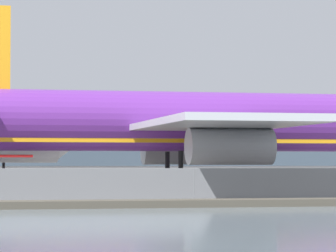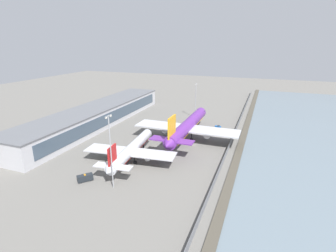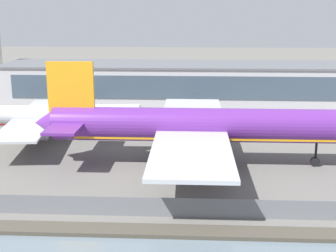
{
  "view_description": "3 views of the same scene",
  "coord_description": "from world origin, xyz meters",
  "px_view_note": "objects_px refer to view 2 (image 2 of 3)",
  "views": [
    {
      "loc": [
        -16.82,
        -85.27,
        2.96
      ],
      "look_at": [
        3.26,
        8.09,
        6.58
      ],
      "focal_mm": 105.0,
      "sensor_mm": 36.0,
      "label": 1
    },
    {
      "loc": [
        -109.8,
        -28.8,
        45.64
      ],
      "look_at": [
        5.06,
        14.76,
        5.9
      ],
      "focal_mm": 28.0,
      "sensor_mm": 36.0,
      "label": 2
    },
    {
      "loc": [
        4.1,
        -70.87,
        25.83
      ],
      "look_at": [
        -0.29,
        14.39,
        4.27
      ],
      "focal_mm": 50.0,
      "sensor_mm": 36.0,
      "label": 3
    }
  ],
  "objects_px": {
    "apron_light_mast_apron_east": "(196,99)",
    "apron_light_mast_apron_west": "(111,149)",
    "cargo_jet_purple": "(187,126)",
    "passenger_jet_silver": "(131,150)",
    "ops_van": "(85,178)",
    "baggage_tug": "(218,127)"
  },
  "relations": [
    {
      "from": "cargo_jet_purple",
      "to": "ops_van",
      "type": "bearing_deg",
      "value": 157.73
    },
    {
      "from": "baggage_tug",
      "to": "apron_light_mast_apron_east",
      "type": "xyz_separation_m",
      "value": [
        15.34,
        17.16,
        11.32
      ]
    },
    {
      "from": "apron_light_mast_apron_east",
      "to": "apron_light_mast_apron_west",
      "type": "bearing_deg",
      "value": 177.72
    },
    {
      "from": "ops_van",
      "to": "baggage_tug",
      "type": "bearing_deg",
      "value": -23.55
    },
    {
      "from": "passenger_jet_silver",
      "to": "apron_light_mast_apron_west",
      "type": "xyz_separation_m",
      "value": [
        -19.82,
        -3.89,
        8.73
      ]
    },
    {
      "from": "apron_light_mast_apron_west",
      "to": "cargo_jet_purple",
      "type": "bearing_deg",
      "value": -10.69
    },
    {
      "from": "ops_van",
      "to": "apron_light_mast_apron_east",
      "type": "relative_size",
      "value": 0.25
    },
    {
      "from": "ops_van",
      "to": "apron_light_mast_apron_west",
      "type": "distance_m",
      "value": 16.78
    },
    {
      "from": "apron_light_mast_apron_east",
      "to": "cargo_jet_purple",
      "type": "bearing_deg",
      "value": -170.6
    },
    {
      "from": "passenger_jet_silver",
      "to": "apron_light_mast_apron_west",
      "type": "height_order",
      "value": "apron_light_mast_apron_west"
    },
    {
      "from": "passenger_jet_silver",
      "to": "ops_van",
      "type": "distance_m",
      "value": 21.44
    },
    {
      "from": "apron_light_mast_apron_west",
      "to": "baggage_tug",
      "type": "bearing_deg",
      "value": -15.71
    },
    {
      "from": "apron_light_mast_apron_west",
      "to": "apron_light_mast_apron_east",
      "type": "height_order",
      "value": "apron_light_mast_apron_west"
    },
    {
      "from": "baggage_tug",
      "to": "apron_light_mast_apron_east",
      "type": "relative_size",
      "value": 0.16
    },
    {
      "from": "cargo_jet_purple",
      "to": "apron_light_mast_apron_east",
      "type": "bearing_deg",
      "value": 9.4
    },
    {
      "from": "baggage_tug",
      "to": "apron_light_mast_apron_west",
      "type": "relative_size",
      "value": 0.14
    },
    {
      "from": "cargo_jet_purple",
      "to": "passenger_jet_silver",
      "type": "bearing_deg",
      "value": 156.74
    },
    {
      "from": "baggage_tug",
      "to": "ops_van",
      "type": "bearing_deg",
      "value": 156.45
    },
    {
      "from": "cargo_jet_purple",
      "to": "ops_van",
      "type": "height_order",
      "value": "cargo_jet_purple"
    },
    {
      "from": "ops_van",
      "to": "apron_light_mast_apron_east",
      "type": "height_order",
      "value": "apron_light_mast_apron_east"
    },
    {
      "from": "apron_light_mast_apron_east",
      "to": "baggage_tug",
      "type": "bearing_deg",
      "value": -131.79
    },
    {
      "from": "baggage_tug",
      "to": "ops_van",
      "type": "height_order",
      "value": "ops_van"
    }
  ]
}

